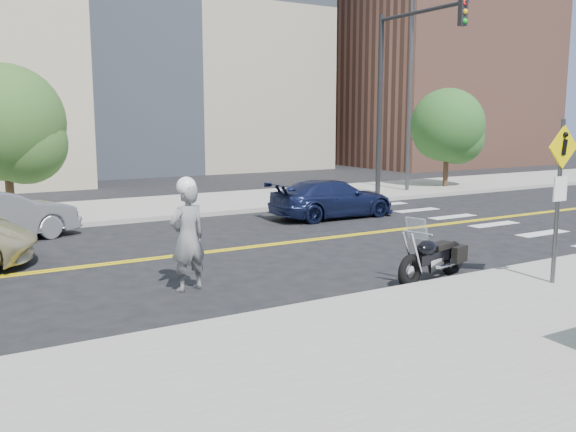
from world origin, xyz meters
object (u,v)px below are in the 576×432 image
(pedestrian_sign, at_px, (560,185))
(motorcyclist, at_px, (188,234))
(parked_car_blue, at_px, (332,199))
(motorcycle, at_px, (433,247))

(pedestrian_sign, distance_m, motorcyclist, 6.81)
(pedestrian_sign, xyz_separation_m, motorcyclist, (-5.81, 3.44, -0.91))
(motorcyclist, height_order, parked_car_blue, motorcyclist)
(motorcycle, xyz_separation_m, parked_car_blue, (2.71, 7.39, -0.04))
(motorcycle, bearing_deg, parked_car_blue, 55.14)
(pedestrian_sign, relative_size, motorcyclist, 1.42)
(motorcyclist, bearing_deg, parked_car_blue, -152.72)
(motorcycle, relative_size, parked_car_blue, 0.51)
(motorcyclist, distance_m, motorcycle, 4.78)
(pedestrian_sign, bearing_deg, parked_car_blue, 81.59)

